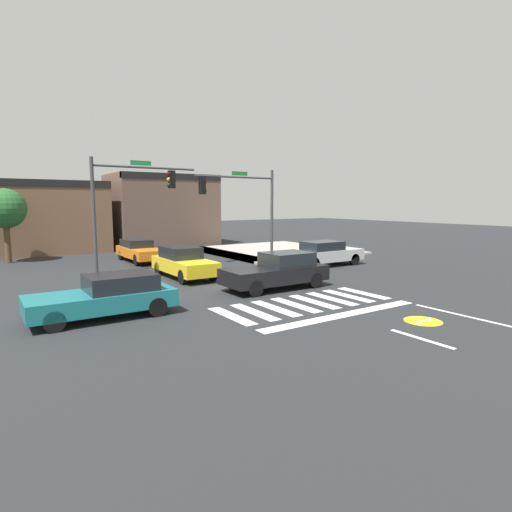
{
  "coord_description": "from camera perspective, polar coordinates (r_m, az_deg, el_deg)",
  "views": [
    {
      "loc": [
        -10.13,
        -16.36,
        3.78
      ],
      "look_at": [
        0.95,
        0.21,
        1.23
      ],
      "focal_mm": 29.56,
      "sensor_mm": 36.0,
      "label": 1
    }
  ],
  "objects": [
    {
      "name": "traffic_signal_northwest",
      "position": [
        22.97,
        -16.61,
        8.01
      ],
      "size": [
        5.59,
        0.32,
        6.0
      ],
      "color": "#383A3D",
      "rests_on": "ground_plane"
    },
    {
      "name": "car_yellow",
      "position": [
        21.49,
        -9.79,
        -0.84
      ],
      "size": [
        1.77,
        4.5,
        1.54
      ],
      "rotation": [
        0.0,
        0.0,
        -1.57
      ],
      "color": "gold",
      "rests_on": "ground_plane"
    },
    {
      "name": "curb_corner_northeast",
      "position": [
        32.01,
        2.07,
        0.65
      ],
      "size": [
        10.0,
        10.6,
        0.15
      ],
      "color": "#9E998E",
      "rests_on": "ground_plane"
    },
    {
      "name": "storefront_row",
      "position": [
        36.59,
        -19.17,
        5.5
      ],
      "size": [
        17.83,
        6.28,
        6.1
      ],
      "color": "brown",
      "rests_on": "ground_plane"
    },
    {
      "name": "car_teal",
      "position": [
        14.79,
        -19.53,
        -5.1
      ],
      "size": [
        4.6,
        1.94,
        1.4
      ],
      "rotation": [
        0.0,
        0.0,
        3.14
      ],
      "color": "#196B70",
      "rests_on": "ground_plane"
    },
    {
      "name": "crosswalk_near",
      "position": [
        16.04,
        6.59,
        -6.36
      ],
      "size": [
        6.84,
        2.6,
        0.01
      ],
      "color": "silver",
      "rests_on": "ground_plane"
    },
    {
      "name": "traffic_signal_northeast",
      "position": [
        26.1,
        -1.68,
        7.76
      ],
      "size": [
        5.48,
        0.32,
        5.81
      ],
      "rotation": [
        0.0,
        0.0,
        3.14
      ],
      "color": "#383A3D",
      "rests_on": "ground_plane"
    },
    {
      "name": "roadside_tree",
      "position": [
        30.41,
        -30.84,
        5.47
      ],
      "size": [
        2.48,
        2.48,
        4.64
      ],
      "color": "#4C3823",
      "rests_on": "ground_plane"
    },
    {
      "name": "car_orange",
      "position": [
        27.94,
        -15.53,
        0.76
      ],
      "size": [
        1.72,
        4.76,
        1.39
      ],
      "rotation": [
        0.0,
        0.0,
        -1.57
      ],
      "color": "orange",
      "rests_on": "ground_plane"
    },
    {
      "name": "car_black",
      "position": [
        18.54,
        2.97,
        -2.02
      ],
      "size": [
        4.71,
        1.9,
        1.57
      ],
      "rotation": [
        0.0,
        0.0,
        3.14
      ],
      "color": "black",
      "rests_on": "ground_plane"
    },
    {
      "name": "car_silver",
      "position": [
        25.43,
        9.29,
        0.38
      ],
      "size": [
        4.74,
        1.8,
        1.48
      ],
      "color": "#B7BABF",
      "rests_on": "ground_plane"
    },
    {
      "name": "ground_plane",
      "position": [
        19.61,
        -1.96,
        -3.82
      ],
      "size": [
        120.0,
        120.0,
        0.0
      ],
      "primitive_type": "plane",
      "color": "#232628"
    },
    {
      "name": "bike_detector_marking",
      "position": [
        14.64,
        21.66,
        -8.18
      ],
      "size": [
        1.19,
        1.19,
        0.01
      ],
      "color": "yellow",
      "rests_on": "ground_plane"
    }
  ]
}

